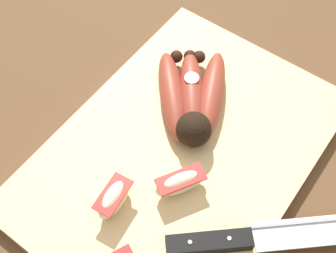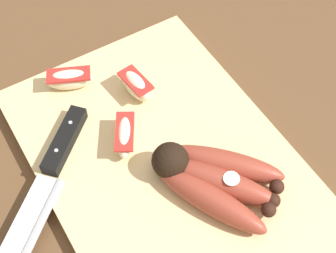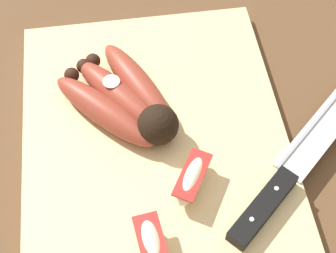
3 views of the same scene
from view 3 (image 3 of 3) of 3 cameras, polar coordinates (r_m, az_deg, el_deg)
ground_plane at (r=0.60m, az=-1.80°, el=-3.04°), size 6.00×6.00×0.00m
cutting_board at (r=0.58m, az=-1.17°, el=-3.50°), size 0.43×0.30×0.02m
banana_bunch at (r=0.59m, az=-4.79°, el=2.88°), size 0.17×0.15×0.05m
chefs_knife at (r=0.57m, az=13.27°, el=-5.52°), size 0.21×0.23×0.02m
apple_wedge_middle at (r=0.51m, az=-1.93°, el=-12.91°), size 0.06×0.03×0.04m
apple_wedge_far at (r=0.54m, az=2.73°, el=-5.89°), size 0.07×0.05×0.03m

